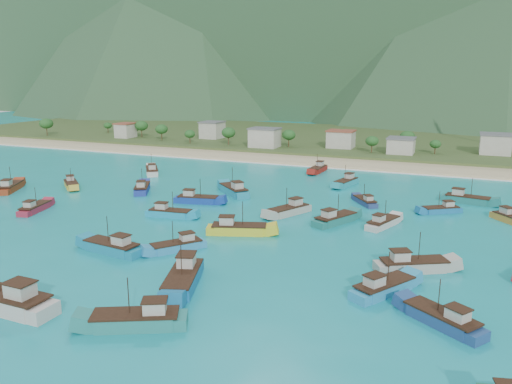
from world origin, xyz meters
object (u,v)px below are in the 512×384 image
at_px(boat_29, 8,302).
at_px(boat_33, 383,223).
at_px(boat_24, 467,200).
at_px(boat_26, 138,321).
at_px(boat_4, 113,248).
at_px(boat_20, 35,209).
at_px(boat_31, 170,214).
at_px(boat_21, 142,189).
at_px(boat_19, 365,202).
at_px(boat_1, 383,288).
at_px(boat_13, 238,230).
at_px(boat_18, 177,247).
at_px(boat_23, 412,266).
at_px(boat_30, 346,183).
at_px(boat_3, 197,200).
at_px(boat_15, 152,171).
at_px(boat_9, 184,279).
at_px(boat_8, 10,188).
at_px(boat_5, 318,170).
at_px(boat_27, 441,210).
at_px(boat_17, 71,185).
at_px(boat_0, 335,220).
at_px(boat_16, 443,320).
at_px(boat_28, 289,211).
at_px(boat_12, 234,191).

distance_m(boat_29, boat_33, 65.65).
bearing_deg(boat_24, boat_26, -14.79).
bearing_deg(boat_4, boat_20, 73.11).
relative_size(boat_4, boat_31, 1.14).
height_order(boat_21, boat_24, boat_24).
bearing_deg(boat_19, boat_21, 153.68).
xyz_separation_m(boat_1, boat_13, (-28.73, 15.95, 0.09)).
height_order(boat_18, boat_23, boat_23).
bearing_deg(boat_21, boat_18, -76.67).
height_order(boat_18, boat_26, boat_26).
height_order(boat_29, boat_30, boat_29).
distance_m(boat_3, boat_15, 38.89).
relative_size(boat_9, boat_30, 1.23).
bearing_deg(boat_8, boat_31, -33.49).
bearing_deg(boat_30, boat_18, 89.12).
xyz_separation_m(boat_5, boat_27, (36.88, -34.63, -0.16)).
distance_m(boat_1, boat_3, 57.55).
bearing_deg(boat_23, boat_1, -44.53).
xyz_separation_m(boat_17, boat_33, (80.65, -4.09, -0.02)).
distance_m(boat_4, boat_13, 22.62).
bearing_deg(boat_19, boat_15, 134.07).
distance_m(boat_8, boat_29, 73.02).
relative_size(boat_17, boat_30, 0.86).
distance_m(boat_0, boat_20, 63.76).
xyz_separation_m(boat_3, boat_24, (56.99, 23.71, 0.04)).
distance_m(boat_5, boat_26, 101.17).
relative_size(boat_3, boat_21, 1.00).
height_order(boat_5, boat_27, boat_5).
height_order(boat_3, boat_16, boat_3).
height_order(boat_19, boat_33, boat_33).
bearing_deg(boat_28, boat_17, 22.66).
bearing_deg(boat_9, boat_15, -71.69).
bearing_deg(boat_12, boat_8, 151.46).
distance_m(boat_5, boat_13, 64.69).
distance_m(boat_29, boat_31, 44.07).
height_order(boat_1, boat_30, boat_1).
xyz_separation_m(boat_9, boat_31, (-20.62, 29.13, -0.30)).
relative_size(boat_26, boat_30, 1.09).
relative_size(boat_12, boat_17, 1.22).
bearing_deg(boat_13, boat_30, 150.57).
height_order(boat_8, boat_23, boat_23).
distance_m(boat_3, boat_27, 53.58).
bearing_deg(boat_9, boat_16, 164.26).
relative_size(boat_1, boat_30, 0.99).
distance_m(boat_3, boat_30, 41.84).
bearing_deg(boat_31, boat_19, 119.19).
xyz_separation_m(boat_0, boat_19, (2.62, 17.54, -0.24)).
relative_size(boat_5, boat_15, 0.96).
height_order(boat_4, boat_15, boat_4).
height_order(boat_1, boat_21, boat_21).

